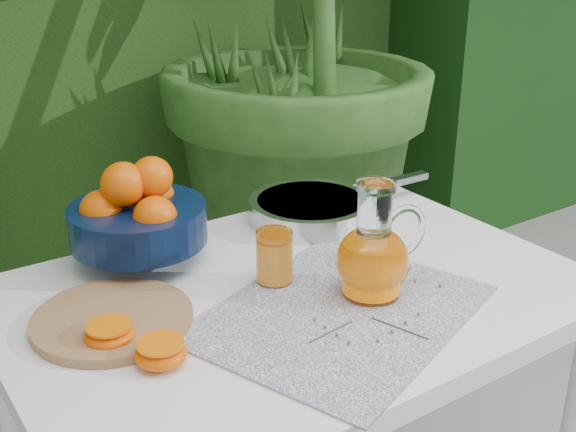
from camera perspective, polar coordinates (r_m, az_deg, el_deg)
potted_plant_right at (r=2.46m, az=-1.39°, el=14.96°), size 2.53×2.53×2.05m
white_table at (r=1.32m, az=0.49°, el=-8.78°), size 1.00×0.70×0.75m
placemat at (r=1.20m, az=4.18°, el=-7.60°), size 0.56×0.50×0.00m
cutting_board at (r=1.20m, az=-13.69°, el=-7.93°), size 0.32×0.32×0.02m
fruit_bowl at (r=1.37m, az=-11.87°, el=0.08°), size 0.29×0.29×0.20m
juice_pitcher at (r=1.23m, az=6.78°, el=-3.18°), size 0.18×0.13×0.20m
juice_tumbler at (r=1.27m, az=-1.08°, el=-3.31°), size 0.08×0.08×0.10m
saute_pan at (r=1.55m, az=1.93°, el=0.62°), size 0.46×0.27×0.05m
orange_halves at (r=1.18m, az=-4.59°, el=-7.36°), size 0.62×0.18×0.04m
thyme_sprigs at (r=1.21m, az=7.29°, el=-7.37°), size 0.31×0.22×0.01m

